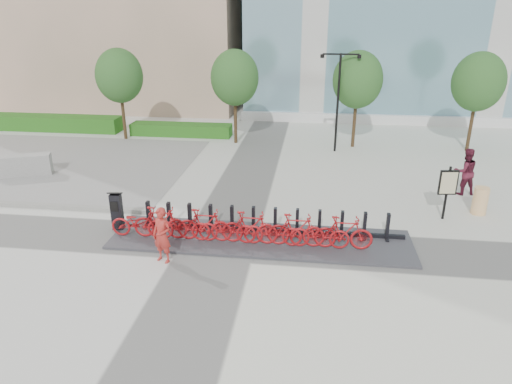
# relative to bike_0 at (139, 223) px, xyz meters

# --- Properties ---
(ground) EXTENTS (120.00, 120.00, 0.00)m
(ground) POSITION_rel_bike_0_xyz_m (2.60, 0.05, -0.56)
(ground) COLOR beige
(gravel_patch) EXTENTS (14.00, 14.00, 0.00)m
(gravel_patch) POSITION_rel_bike_0_xyz_m (-7.40, 7.05, -0.56)
(gravel_patch) COLOR gray
(gravel_patch) RESTS_ON ground
(hedge_a) EXTENTS (10.00, 1.40, 0.90)m
(hedge_a) POSITION_rel_bike_0_xyz_m (-11.40, 13.55, -0.11)
(hedge_a) COLOR #20771C
(hedge_a) RESTS_ON ground
(hedge_b) EXTENTS (6.00, 1.20, 0.70)m
(hedge_b) POSITION_rel_bike_0_xyz_m (-2.40, 13.25, -0.21)
(hedge_b) COLOR #20771C
(hedge_b) RESTS_ON ground
(tree_0) EXTENTS (2.60, 2.60, 5.10)m
(tree_0) POSITION_rel_bike_0_xyz_m (-5.40, 12.05, 3.03)
(tree_0) COLOR #4B3820
(tree_0) RESTS_ON ground
(tree_1) EXTENTS (2.60, 2.60, 5.10)m
(tree_1) POSITION_rel_bike_0_xyz_m (1.10, 12.05, 3.03)
(tree_1) COLOR #4B3820
(tree_1) RESTS_ON ground
(tree_2) EXTENTS (2.60, 2.60, 5.10)m
(tree_2) POSITION_rel_bike_0_xyz_m (7.60, 12.05, 3.03)
(tree_2) COLOR #4B3820
(tree_2) RESTS_ON ground
(tree_3) EXTENTS (2.60, 2.60, 5.10)m
(tree_3) POSITION_rel_bike_0_xyz_m (13.60, 12.05, 3.03)
(tree_3) COLOR #4B3820
(tree_3) RESTS_ON ground
(streetlamp) EXTENTS (2.00, 0.20, 5.00)m
(streetlamp) POSITION_rel_bike_0_xyz_m (6.60, 11.05, 2.57)
(streetlamp) COLOR black
(streetlamp) RESTS_ON ground
(dock_pad) EXTENTS (9.60, 2.40, 0.08)m
(dock_pad) POSITION_rel_bike_0_xyz_m (3.90, 0.35, -0.52)
(dock_pad) COLOR #3C3D42
(dock_pad) RESTS_ON ground
(dock_rail_posts) EXTENTS (8.02, 0.50, 0.85)m
(dock_rail_posts) POSITION_rel_bike_0_xyz_m (3.96, 0.82, -0.06)
(dock_rail_posts) COLOR black
(dock_rail_posts) RESTS_ON dock_pad
(bike_0) EXTENTS (1.83, 0.64, 0.96)m
(bike_0) POSITION_rel_bike_0_xyz_m (0.00, 0.00, 0.00)
(bike_0) COLOR #A11216
(bike_0) RESTS_ON dock_pad
(bike_1) EXTENTS (1.77, 0.50, 1.07)m
(bike_1) POSITION_rel_bike_0_xyz_m (0.72, 0.00, 0.05)
(bike_1) COLOR #A11216
(bike_1) RESTS_ON dock_pad
(bike_2) EXTENTS (1.83, 0.64, 0.96)m
(bike_2) POSITION_rel_bike_0_xyz_m (1.44, 0.00, 0.00)
(bike_2) COLOR #A11216
(bike_2) RESTS_ON dock_pad
(bike_3) EXTENTS (1.77, 0.50, 1.07)m
(bike_3) POSITION_rel_bike_0_xyz_m (2.16, 0.00, 0.05)
(bike_3) COLOR #A11216
(bike_3) RESTS_ON dock_pad
(bike_4) EXTENTS (1.83, 0.64, 0.96)m
(bike_4) POSITION_rel_bike_0_xyz_m (2.88, 0.00, 0.00)
(bike_4) COLOR #A11216
(bike_4) RESTS_ON dock_pad
(bike_5) EXTENTS (1.77, 0.50, 1.07)m
(bike_5) POSITION_rel_bike_0_xyz_m (3.60, 0.00, 0.05)
(bike_5) COLOR #A11216
(bike_5) RESTS_ON dock_pad
(bike_6) EXTENTS (1.83, 0.64, 0.96)m
(bike_6) POSITION_rel_bike_0_xyz_m (4.32, 0.00, 0.00)
(bike_6) COLOR #A11216
(bike_6) RESTS_ON dock_pad
(bike_7) EXTENTS (1.77, 0.50, 1.07)m
(bike_7) POSITION_rel_bike_0_xyz_m (5.04, 0.00, 0.05)
(bike_7) COLOR #A11216
(bike_7) RESTS_ON dock_pad
(bike_8) EXTENTS (1.83, 0.64, 0.96)m
(bike_8) POSITION_rel_bike_0_xyz_m (5.76, 0.00, 0.00)
(bike_8) COLOR #A11216
(bike_8) RESTS_ON dock_pad
(bike_9) EXTENTS (1.77, 0.50, 1.07)m
(bike_9) POSITION_rel_bike_0_xyz_m (6.48, 0.00, 0.05)
(bike_9) COLOR #A11216
(bike_9) RESTS_ON dock_pad
(kiosk) EXTENTS (0.46, 0.40, 1.36)m
(kiosk) POSITION_rel_bike_0_xyz_m (-0.92, 0.47, 0.17)
(kiosk) COLOR black
(kiosk) RESTS_ON dock_pad
(worker_red) EXTENTS (0.72, 0.60, 1.69)m
(worker_red) POSITION_rel_bike_0_xyz_m (1.22, -1.30, 0.28)
(worker_red) COLOR #AE2A24
(worker_red) RESTS_ON ground
(pedestrian) EXTENTS (1.04, 0.88, 1.91)m
(pedestrian) POSITION_rel_bike_0_xyz_m (11.51, 5.45, 0.39)
(pedestrian) COLOR #501728
(pedestrian) RESTS_ON ground
(construction_barrel) EXTENTS (0.67, 0.67, 1.01)m
(construction_barrel) POSITION_rel_bike_0_xyz_m (11.54, 3.48, -0.06)
(construction_barrel) COLOR orange
(construction_barrel) RESTS_ON ground
(jersey_barrier) EXTENTS (2.48, 1.49, 0.93)m
(jersey_barrier) POSITION_rel_bike_0_xyz_m (-7.45, 5.32, -0.10)
(jersey_barrier) COLOR gray
(jersey_barrier) RESTS_ON ground
(map_sign) EXTENTS (0.64, 0.20, 1.95)m
(map_sign) POSITION_rel_bike_0_xyz_m (10.14, 2.84, 0.73)
(map_sign) COLOR black
(map_sign) RESTS_ON ground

